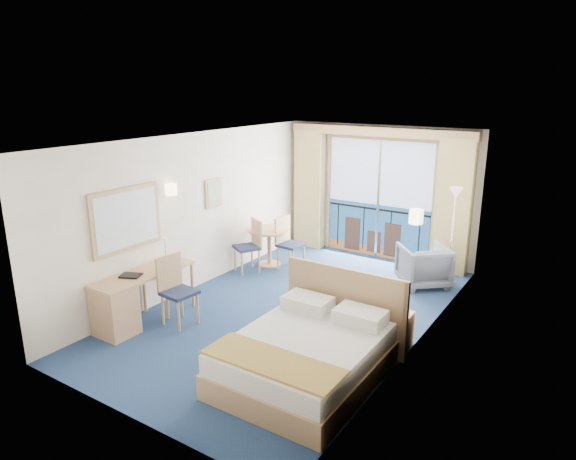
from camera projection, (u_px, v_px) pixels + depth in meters
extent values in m
plane|color=navy|center=(293.00, 310.00, 8.16)|extent=(6.50, 6.50, 0.00)
cube|color=beige|center=(380.00, 192.00, 10.42)|extent=(4.00, 0.02, 2.70)
cube|color=beige|center=(120.00, 303.00, 5.16)|extent=(4.00, 0.02, 2.70)
cube|color=beige|center=(195.00, 212.00, 8.84)|extent=(0.02, 6.50, 2.70)
cube|color=beige|center=(423.00, 252.00, 6.74)|extent=(0.02, 6.50, 2.70)
cube|color=white|center=(294.00, 139.00, 7.41)|extent=(4.00, 6.50, 0.02)
cube|color=navy|center=(377.00, 230.00, 10.60)|extent=(2.20, 0.02, 1.08)
cube|color=#A5B7D9|center=(380.00, 173.00, 10.27)|extent=(2.20, 0.02, 1.32)
cube|color=brown|center=(376.00, 251.00, 10.73)|extent=(2.20, 0.02, 0.20)
cube|color=black|center=(378.00, 209.00, 10.48)|extent=(2.20, 0.02, 0.04)
cube|color=tan|center=(381.00, 137.00, 10.07)|extent=(2.36, 0.03, 0.12)
cube|color=tan|center=(329.00, 193.00, 11.02)|extent=(0.06, 0.03, 2.40)
cube|color=tan|center=(434.00, 207.00, 9.82)|extent=(0.06, 0.03, 2.40)
cube|color=silver|center=(378.00, 200.00, 10.42)|extent=(0.05, 0.02, 2.40)
cube|color=#382419|center=(392.00, 240.00, 10.45)|extent=(0.35, 0.02, 0.70)
cube|color=#382419|center=(352.00, 233.00, 10.93)|extent=(0.35, 0.02, 0.70)
cube|color=#382419|center=(374.00, 242.00, 10.69)|extent=(0.30, 0.02, 0.45)
cube|color=black|center=(338.00, 224.00, 11.07)|extent=(0.02, 0.01, 0.90)
cube|color=black|center=(364.00, 228.00, 10.76)|extent=(0.03, 0.01, 0.90)
cube|color=black|center=(391.00, 233.00, 10.44)|extent=(0.03, 0.01, 0.90)
cube|color=black|center=(419.00, 237.00, 10.13)|extent=(0.02, 0.01, 0.90)
cube|color=tan|center=(309.00, 189.00, 11.10)|extent=(0.65, 0.22, 2.55)
cube|color=tan|center=(453.00, 207.00, 9.47)|extent=(0.65, 0.22, 2.55)
cube|color=tan|center=(379.00, 132.00, 9.95)|extent=(3.80, 0.25, 0.18)
cube|color=tan|center=(126.00, 219.00, 7.56)|extent=(0.04, 1.25, 0.95)
cube|color=#B2BDC5|center=(127.00, 219.00, 7.55)|extent=(0.01, 1.12, 0.82)
cube|color=tan|center=(214.00, 193.00, 9.12)|extent=(0.03, 0.42, 0.52)
cube|color=gray|center=(215.00, 193.00, 9.11)|extent=(0.01, 0.34, 0.44)
cylinder|color=#FCE6B0|center=(171.00, 189.00, 8.18)|extent=(0.18, 0.18, 0.18)
cylinder|color=#FCE6B0|center=(416.00, 217.00, 6.51)|extent=(0.18, 0.18, 0.18)
cube|color=tan|center=(304.00, 369.00, 6.21)|extent=(1.62, 2.03, 0.30)
cube|color=white|center=(304.00, 348.00, 6.13)|extent=(1.56, 1.97, 0.25)
cube|color=tan|center=(272.00, 362.00, 5.56)|extent=(1.60, 0.56, 0.03)
cube|color=white|center=(308.00, 303.00, 6.86)|extent=(0.63, 0.41, 0.18)
cube|color=white|center=(360.00, 317.00, 6.46)|extent=(0.63, 0.41, 0.18)
cube|color=tan|center=(345.00, 307.00, 6.96)|extent=(1.77, 0.06, 1.11)
cube|color=tan|center=(397.00, 329.00, 7.01)|extent=(0.38, 0.36, 0.49)
cube|color=beige|center=(401.00, 309.00, 6.94)|extent=(0.22, 0.19, 0.08)
imported|color=#4F5660|center=(423.00, 265.00, 9.10)|extent=(1.13, 1.13, 0.74)
cylinder|color=silver|center=(448.00, 282.00, 9.27)|extent=(0.24, 0.24, 0.03)
cylinder|color=silver|center=(452.00, 239.00, 9.05)|extent=(0.03, 0.03, 1.67)
cone|color=beige|center=(456.00, 193.00, 8.82)|extent=(0.22, 0.22, 0.20)
cube|color=tan|center=(143.00, 274.00, 7.65)|extent=(0.56, 1.63, 0.04)
cube|color=tan|center=(115.00, 311.00, 7.30)|extent=(0.53, 0.49, 0.72)
cylinder|color=tan|center=(144.00, 290.00, 8.05)|extent=(0.05, 0.05, 0.72)
cylinder|color=tan|center=(167.00, 297.00, 7.78)|extent=(0.05, 0.05, 0.72)
cylinder|color=tan|center=(170.00, 279.00, 8.50)|extent=(0.05, 0.05, 0.72)
cylinder|color=tan|center=(192.00, 285.00, 8.24)|extent=(0.05, 0.05, 0.72)
cube|color=#1D2645|center=(179.00, 293.00, 7.58)|extent=(0.49, 0.49, 0.05)
cube|color=tan|center=(169.00, 272.00, 7.63)|extent=(0.09, 0.45, 0.53)
cylinder|color=tan|center=(179.00, 316.00, 7.41)|extent=(0.04, 0.04, 0.48)
cylinder|color=tan|center=(198.00, 308.00, 7.68)|extent=(0.04, 0.04, 0.48)
cylinder|color=tan|center=(163.00, 310.00, 7.62)|extent=(0.04, 0.04, 0.48)
cylinder|color=tan|center=(182.00, 302.00, 7.90)|extent=(0.04, 0.04, 0.48)
cube|color=black|center=(131.00, 276.00, 7.49)|extent=(0.35, 0.31, 0.03)
cylinder|color=silver|center=(166.00, 261.00, 8.04)|extent=(0.11, 0.11, 0.02)
cylinder|color=silver|center=(165.00, 251.00, 8.00)|extent=(0.01, 0.01, 0.35)
cone|color=beige|center=(165.00, 240.00, 7.95)|extent=(0.10, 0.10, 0.09)
cylinder|color=tan|center=(269.00, 230.00, 10.02)|extent=(0.82, 0.82, 0.04)
cylinder|color=tan|center=(269.00, 248.00, 10.12)|extent=(0.08, 0.08, 0.72)
cylinder|color=tan|center=(269.00, 264.00, 10.22)|extent=(0.45, 0.45, 0.03)
cube|color=#1D2645|center=(291.00, 245.00, 9.85)|extent=(0.47, 0.47, 0.05)
cube|color=tan|center=(282.00, 230.00, 9.90)|extent=(0.08, 0.44, 0.52)
cylinder|color=tan|center=(293.00, 262.00, 9.68)|extent=(0.04, 0.04, 0.47)
cylinder|color=tan|center=(304.00, 257.00, 9.95)|extent=(0.04, 0.04, 0.47)
cylinder|color=tan|center=(278.00, 258.00, 9.89)|extent=(0.04, 0.04, 0.47)
cylinder|color=tan|center=(289.00, 253.00, 10.16)|extent=(0.04, 0.04, 0.47)
cube|color=#1D2645|center=(247.00, 247.00, 9.72)|extent=(0.59, 0.59, 0.05)
cube|color=tan|center=(257.00, 232.00, 9.73)|extent=(0.40, 0.26, 0.52)
cylinder|color=tan|center=(235.00, 259.00, 9.86)|extent=(0.04, 0.04, 0.47)
cylinder|color=tan|center=(242.00, 264.00, 9.56)|extent=(0.04, 0.04, 0.47)
cylinder|color=tan|center=(252.00, 256.00, 10.01)|extent=(0.04, 0.04, 0.47)
cylinder|color=tan|center=(259.00, 261.00, 9.71)|extent=(0.04, 0.04, 0.47)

